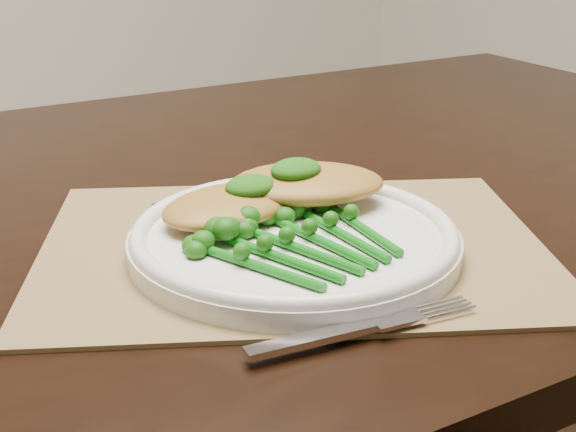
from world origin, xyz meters
TOP-DOWN VIEW (x-y plane):
  - placemat at (-0.08, -0.04)m, footprint 0.54×0.51m
  - dinner_plate at (-0.09, -0.06)m, footprint 0.28×0.28m
  - knife at (-0.06, 0.09)m, footprint 0.20×0.03m
  - fork at (-0.12, -0.20)m, footprint 0.18×0.06m
  - chicken_fillet_left at (-0.11, 0.00)m, footprint 0.14×0.10m
  - chicken_fillet_right at (-0.03, -0.01)m, footprint 0.17×0.16m
  - pesto_dollop_left at (-0.09, 0.00)m, footprint 0.05×0.04m
  - pesto_dollop_right at (-0.04, -0.01)m, footprint 0.05×0.04m
  - broccolini_bundle at (-0.10, -0.10)m, footprint 0.15×0.17m

SIDE VIEW (x-z plane):
  - placemat at x=-0.08m, z-range 0.75..0.75m
  - knife at x=-0.06m, z-range 0.75..0.76m
  - fork at x=-0.12m, z-range 0.76..0.76m
  - dinner_plate at x=-0.09m, z-range 0.75..0.78m
  - broccolini_bundle at x=-0.10m, z-range 0.76..0.79m
  - chicken_fillet_left at x=-0.11m, z-range 0.77..0.80m
  - chicken_fillet_right at x=-0.03m, z-range 0.78..0.81m
  - pesto_dollop_left at x=-0.09m, z-range 0.79..0.81m
  - pesto_dollop_right at x=-0.04m, z-range 0.80..0.82m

